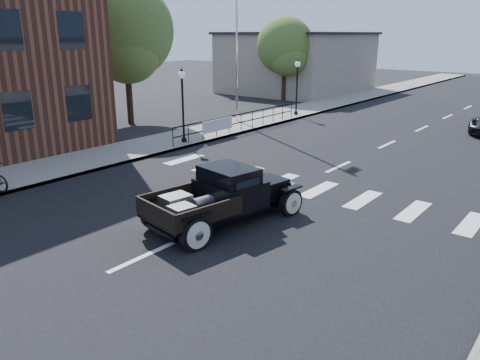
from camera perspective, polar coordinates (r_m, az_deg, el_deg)
The scene contains 13 objects.
ground at distance 13.38m, azimuth -1.93°, elevation -4.90°, with size 120.00×120.00×0.00m, color black.
road at distance 26.19m, azimuth 19.92°, elevation 5.22°, with size 14.00×80.00×0.02m, color black.
road_markings at distance 21.61m, azimuth 15.52°, elevation 3.19°, with size 12.00×60.00×0.06m, color silver, non-canonical shape.
sidewalk_left at distance 29.90m, azimuth 4.32°, elevation 7.75°, with size 3.00×80.00×0.15m, color gray.
low_building_left at distance 44.01m, azimuth 7.04°, elevation 13.95°, with size 10.00×12.00×5.00m, color gray.
railing at distance 25.13m, azimuth 0.14°, elevation 7.28°, with size 0.08×10.00×1.00m, color black, non-canonical shape.
banner at distance 23.61m, azimuth -2.74°, elevation 6.10°, with size 0.04×2.20×0.60m, color silver, non-canonical shape.
lamp_post_b at distance 22.19m, azimuth -6.98°, elevation 8.98°, with size 0.36×0.36×3.44m, color black, non-canonical shape.
lamp_post_c at distance 30.01m, azimuth 6.94°, elevation 11.16°, with size 0.36×0.36×3.44m, color black, non-canonical shape.
flagpole at distance 27.51m, azimuth -0.41°, elevation 20.04°, with size 0.12×0.12×12.36m, color silver.
big_tree_near at distance 28.11m, azimuth -13.68°, elevation 14.73°, with size 5.43×5.43×7.97m, color #455F28, non-canonical shape.
big_tree_far at distance 37.57m, azimuth 5.45°, elevation 14.48°, with size 4.35×4.35×6.39m, color #455F28, non-canonical shape.
hotrod_pickup at distance 12.90m, azimuth -2.06°, elevation -1.90°, with size 2.19×4.69×1.63m, color black, non-canonical shape.
Camera 1 is at (8.04, -9.40, 5.08)m, focal length 35.00 mm.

